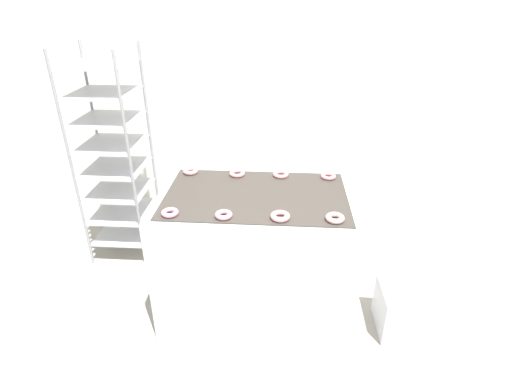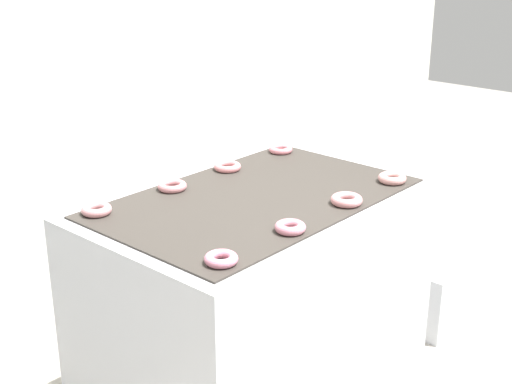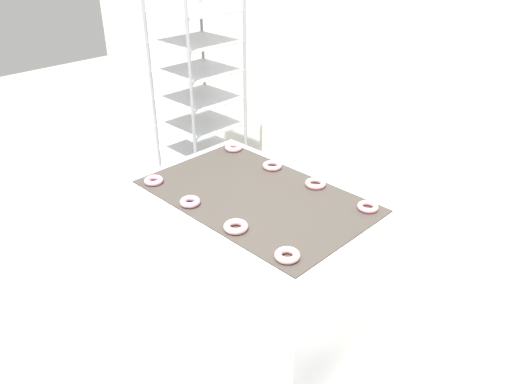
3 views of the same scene
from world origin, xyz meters
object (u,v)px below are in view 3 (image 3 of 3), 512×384
Objects in this scene: baking_rack_cart at (200,112)px; donut_far_right at (368,207)px; donut_near_midright at (236,227)px; donut_far_midleft at (272,166)px; donut_near_left at (154,180)px; donut_near_midleft at (190,202)px; fryer_machine at (256,264)px; donut_far_midright at (315,183)px; donut_far_left at (234,148)px; donut_near_right at (287,255)px.

donut_far_right is (1.84, -0.35, 0.03)m from baking_rack_cart.
donut_far_midleft is (-0.35, 0.64, -0.00)m from donut_near_midright.
donut_near_midleft is at bearing -0.81° from donut_near_left.
donut_near_midright is (0.18, -0.32, 0.51)m from fryer_machine.
fryer_machine is 1.53m from baking_rack_cart.
donut_far_midright is at bearing 42.57° from donut_near_left.
donut_near_midleft and donut_far_left have the same top height.
donut_far_midright is at bearing -13.02° from baking_rack_cart.
baking_rack_cart reaches higher than donut_far_midright.
donut_near_midright is at bearing -33.74° from baking_rack_cart.
donut_far_midleft is at bearing 118.48° from donut_near_midright.
donut_far_right is (0.36, 0.64, -0.00)m from donut_near_midright.
donut_near_left is 0.99× the size of donut_near_midleft.
donut_far_left is (-1.06, 0.65, -0.00)m from donut_near_right.
donut_near_left and donut_far_midleft have the same top height.
donut_near_left is 0.92× the size of donut_near_right.
donut_near_right is 0.64m from donut_far_right.
fryer_machine is 0.63m from donut_near_midleft.
donut_near_midright is 1.04× the size of donut_far_midleft.
donut_near_right is 0.94m from donut_far_midleft.
donut_near_midright is at bearing 0.99° from donut_near_midleft.
donut_near_midright is 0.34m from donut_near_right.
donut_far_left is at bearing 177.70° from donut_far_midleft.
donut_near_midleft reaches higher than donut_far_midright.
donut_near_midleft is 0.75m from donut_far_left.
donut_far_left is at bearing 148.54° from donut_near_right.
donut_far_right is at bearing -0.80° from donut_far_left.
donut_near_midleft is 0.97m from donut_far_right.
baking_rack_cart is at bearing 138.35° from donut_near_midleft.
donut_near_midleft is at bearing -41.65° from baking_rack_cart.
donut_far_left is 0.95× the size of donut_far_midleft.
baking_rack_cart reaches higher than donut_near_midleft.
donut_near_midleft is at bearing -91.23° from donut_far_midleft.
donut_near_right is 1.05× the size of donut_far_right.
donut_far_right is at bearing 60.55° from donut_near_midright.
baking_rack_cart is 2.07m from donut_near_right.
donut_near_right is at bearing -42.62° from donut_far_midleft.
baking_rack_cart is at bearing 151.64° from donut_near_right.
fryer_machine is at bearing -31.42° from donut_far_left.
donut_near_midright is 0.97m from donut_far_left.
donut_far_left is at bearing 137.72° from donut_near_midright.
donut_far_left is at bearing 179.20° from donut_far_right.
donut_near_left is 0.74m from donut_far_midleft.
donut_far_left is at bearing 179.34° from donut_far_midright.
donut_far_midleft is 1.06× the size of donut_far_right.
donut_far_midleft is (0.01, 0.64, -0.00)m from donut_near_midleft.
donut_far_left reaches higher than donut_far_midright.
fryer_machine is at bearing -149.44° from donut_far_right.
donut_near_right is at bearing 0.23° from donut_near_left.
donut_near_right is 0.73m from donut_far_midright.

